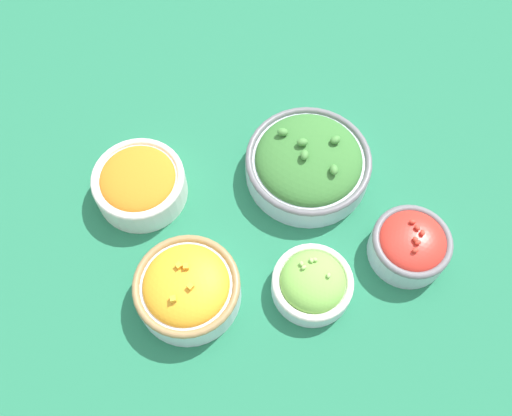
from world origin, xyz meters
The scene contains 6 objects.
ground_plane centered at (0.00, 0.00, 0.00)m, with size 3.00×3.00×0.00m, color #23704C.
bowl_broccoli centered at (-0.12, -0.04, 0.04)m, with size 0.22×0.22×0.09m.
bowl_squash centered at (0.15, 0.09, 0.04)m, with size 0.17×0.17×0.09m.
bowl_lettuce centered at (-0.03, 0.15, 0.03)m, with size 0.13×0.13×0.07m.
bowl_carrots centered at (0.16, -0.12, 0.04)m, with size 0.16×0.16×0.07m.
bowl_cherry_tomatoes centered at (-0.20, 0.16, 0.03)m, with size 0.13×0.13×0.07m.
Camera 1 is at (0.17, 0.39, 0.88)m, focal length 40.00 mm.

